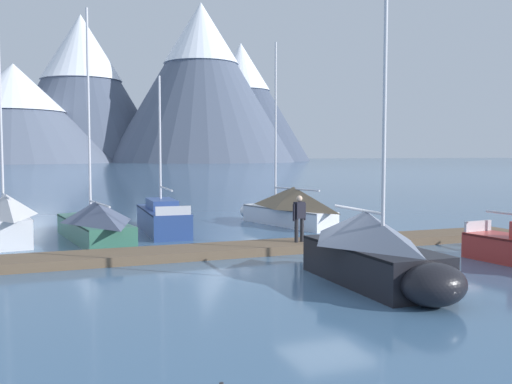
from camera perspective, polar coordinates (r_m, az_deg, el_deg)
The scene contains 12 objects.
ground_plane at distance 17.01m, azimuth 7.20°, elevation -8.03°, with size 700.00×700.00×0.00m, color #426689.
mountain_shoulder_ridge at distance 233.45m, azimuth -23.06°, elevation 7.51°, with size 74.20×74.20×37.04m.
mountain_east_summit at distance 257.37m, azimuth -17.06°, elevation 10.22°, with size 72.17×72.17×62.31m.
mountain_rear_spur at distance 237.14m, azimuth -5.49°, elevation 11.10°, with size 76.04×76.04×64.51m.
mountain_north_horn at distance 267.19m, azimuth -1.53°, elevation 9.19°, with size 64.35×64.35×54.36m.
dock at distance 20.54m, azimuth 1.97°, elevation -5.52°, with size 21.29×2.07×0.30m.
sailboat_nearest_berth at distance 24.89m, azimuth -23.79°, elevation -2.38°, with size 2.22×6.37×9.06m.
sailboat_second_berth at distance 24.03m, azimuth -16.08°, elevation -2.79°, with size 2.78×7.74×9.32m.
sailboat_mid_dock_port at distance 25.98m, azimuth -9.51°, elevation -2.51°, with size 1.81×6.53×6.94m.
sailboat_mid_dock_starboard at distance 15.53m, azimuth 11.88°, elevation -5.78°, with size 2.12×5.57×9.07m.
sailboat_far_berth at distance 27.76m, azimuth 3.16°, elevation -1.46°, with size 2.93×6.87×8.97m.
person_on_dock at distance 20.61m, azimuth 4.36°, elevation -2.37°, with size 0.57×0.31×1.69m.
Camera 1 is at (-7.78, -14.71, 3.50)m, focal length 39.94 mm.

